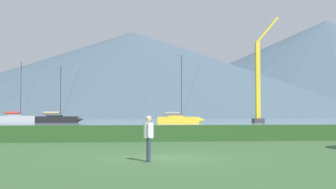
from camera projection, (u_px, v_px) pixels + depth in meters
ground_plane at (163, 158)px, 18.05m from camera, size 1000.00×1000.00×0.00m
harbor_water at (120, 119)px, 154.04m from camera, size 320.00×246.00×0.00m
hedge_line at (145, 133)px, 28.99m from camera, size 80.00×1.20×1.00m
sailboat_slip_1 at (179, 119)px, 83.12m from camera, size 8.68×3.14×12.32m
sailboat_slip_4 at (58, 119)px, 87.56m from camera, size 8.94×2.93×10.87m
sailboat_slip_5 at (18, 118)px, 101.40m from camera, size 9.16×2.79×12.97m
person_seated_viewer at (149, 135)px, 16.66m from camera, size 0.36×0.57×1.65m
dock_crane at (258, 86)px, 90.07m from camera, size 5.24×2.00×20.69m
distant_hill_west_ridge at (305, 87)px, 345.91m from camera, size 185.76×185.76×42.74m
distant_hill_central_peak at (133, 74)px, 304.04m from camera, size 302.02×302.02×55.39m
distant_hill_east_ridge at (264, 86)px, 403.58m from camera, size 302.48×302.48×51.22m
distant_hill_far_shoulder at (327, 68)px, 391.36m from camera, size 359.48×359.48×80.48m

